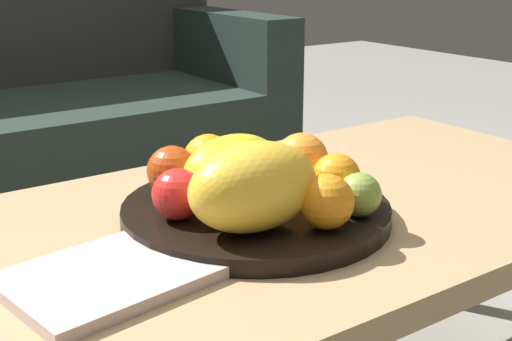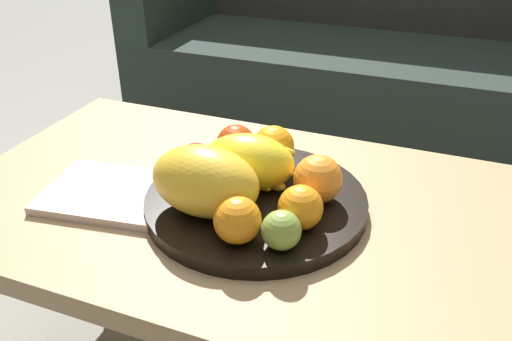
# 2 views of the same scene
# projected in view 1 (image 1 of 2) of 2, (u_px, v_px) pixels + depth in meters

# --- Properties ---
(coffee_table) EXTENTS (1.26, 0.64, 0.44)m
(coffee_table) POSITION_uv_depth(u_px,v_px,m) (282.00, 236.00, 1.08)
(coffee_table) COLOR tan
(coffee_table) RESTS_ON ground_plane
(fruit_bowl) EXTENTS (0.39, 0.39, 0.03)m
(fruit_bowl) POSITION_uv_depth(u_px,v_px,m) (256.00, 211.00, 1.02)
(fruit_bowl) COLOR black
(fruit_bowl) RESTS_ON coffee_table
(melon_large_front) EXTENTS (0.17, 0.12, 0.10)m
(melon_large_front) POSITION_uv_depth(u_px,v_px,m) (233.00, 169.00, 1.00)
(melon_large_front) COLOR yellow
(melon_large_front) RESTS_ON fruit_bowl
(melon_smaller_beside) EXTENTS (0.19, 0.12, 0.12)m
(melon_smaller_beside) POSITION_uv_depth(u_px,v_px,m) (254.00, 187.00, 0.90)
(melon_smaller_beside) COLOR yellow
(melon_smaller_beside) RESTS_ON fruit_bowl
(orange_front) EXTENTS (0.08, 0.08, 0.08)m
(orange_front) POSITION_uv_depth(u_px,v_px,m) (301.00, 160.00, 1.08)
(orange_front) COLOR orange
(orange_front) RESTS_ON fruit_bowl
(orange_left) EXTENTS (0.07, 0.07, 0.07)m
(orange_left) POSITION_uv_depth(u_px,v_px,m) (336.00, 178.00, 1.01)
(orange_left) COLOR orange
(orange_left) RESTS_ON fruit_bowl
(orange_right) EXTENTS (0.07, 0.07, 0.07)m
(orange_right) POSITION_uv_depth(u_px,v_px,m) (326.00, 202.00, 0.91)
(orange_right) COLOR orange
(orange_right) RESTS_ON fruit_bowl
(orange_back) EXTENTS (0.08, 0.08, 0.08)m
(orange_back) POSITION_uv_depth(u_px,v_px,m) (209.00, 160.00, 1.08)
(orange_back) COLOR orange
(orange_back) RESTS_ON fruit_bowl
(apple_front) EXTENTS (0.08, 0.08, 0.08)m
(apple_front) POSITION_uv_depth(u_px,v_px,m) (172.00, 171.00, 1.03)
(apple_front) COLOR #B13F13
(apple_front) RESTS_ON fruit_bowl
(apple_left) EXTENTS (0.07, 0.07, 0.07)m
(apple_left) POSITION_uv_depth(u_px,v_px,m) (178.00, 195.00, 0.94)
(apple_left) COLOR red
(apple_left) RESTS_ON fruit_bowl
(apple_right) EXTENTS (0.06, 0.06, 0.06)m
(apple_right) POSITION_uv_depth(u_px,v_px,m) (359.00, 195.00, 0.96)
(apple_right) COLOR olive
(apple_right) RESTS_ON fruit_bowl
(banana_bunch) EXTENTS (0.17, 0.15, 0.06)m
(banana_bunch) POSITION_uv_depth(u_px,v_px,m) (221.00, 179.00, 1.03)
(banana_bunch) COLOR yellow
(banana_bunch) RESTS_ON fruit_bowl
(magazine) EXTENTS (0.27, 0.21, 0.02)m
(magazine) POSITION_uv_depth(u_px,v_px,m) (115.00, 274.00, 0.83)
(magazine) COLOR beige
(magazine) RESTS_ON coffee_table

